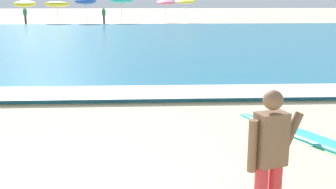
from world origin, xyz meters
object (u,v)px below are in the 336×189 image
(surfer_with_board, at_px, (291,148))
(beach_umbrella_1, at_px, (25,4))
(beach_umbrella_3, at_px, (86,1))
(beach_umbrella_2, at_px, (57,4))
(beach_umbrella_5, at_px, (166,2))
(beach_umbrella_4, at_px, (121,1))
(beachgoer_near_row_left, at_px, (104,15))
(beachgoer_near_row_mid, at_px, (25,15))
(beach_umbrella_6, at_px, (185,1))

(surfer_with_board, bearing_deg, beach_umbrella_1, 109.40)
(beach_umbrella_3, bearing_deg, beach_umbrella_2, 172.77)
(beach_umbrella_1, height_order, beach_umbrella_5, beach_umbrella_5)
(beach_umbrella_4, relative_size, beachgoer_near_row_left, 1.52)
(beach_umbrella_4, distance_m, beachgoer_near_row_mid, 8.98)
(beach_umbrella_5, bearing_deg, beach_umbrella_4, -156.99)
(beach_umbrella_4, distance_m, beachgoer_near_row_left, 2.53)
(beach_umbrella_1, bearing_deg, beachgoer_near_row_left, -18.56)
(beach_umbrella_1, xyz_separation_m, beachgoer_near_row_left, (7.76, -2.61, -0.98))
(beach_umbrella_4, relative_size, beach_umbrella_6, 1.04)
(surfer_with_board, height_order, beach_umbrella_6, beach_umbrella_6)
(beach_umbrella_4, bearing_deg, beach_umbrella_5, 23.01)
(surfer_with_board, bearing_deg, beach_umbrella_2, 105.29)
(beach_umbrella_2, bearing_deg, surfer_with_board, -74.71)
(beach_umbrella_6, relative_size, beachgoer_near_row_left, 1.47)
(beach_umbrella_1, distance_m, beach_umbrella_4, 9.35)
(beach_umbrella_5, distance_m, beach_umbrella_6, 1.95)
(beach_umbrella_4, relative_size, beachgoer_near_row_mid, 1.52)
(beach_umbrella_5, height_order, beachgoer_near_row_left, beach_umbrella_5)
(beach_umbrella_6, bearing_deg, beach_umbrella_2, -169.65)
(beach_umbrella_1, bearing_deg, beach_umbrella_3, -16.58)
(beach_umbrella_3, bearing_deg, surfer_with_board, -78.63)
(beach_umbrella_5, distance_m, beachgoer_near_row_mid, 13.40)
(beach_umbrella_1, height_order, beach_umbrella_3, beach_umbrella_3)
(beach_umbrella_1, bearing_deg, beach_umbrella_5, 3.24)
(surfer_with_board, xyz_separation_m, beachgoer_near_row_left, (-5.49, 35.03, -0.20))
(beach_umbrella_1, distance_m, beach_umbrella_2, 3.67)
(beachgoer_near_row_left, height_order, beachgoer_near_row_mid, same)
(beach_umbrella_5, xyz_separation_m, beachgoer_near_row_mid, (-13.15, -2.38, -1.09))
(beach_umbrella_2, bearing_deg, beach_umbrella_6, 10.35)
(surfer_with_board, xyz_separation_m, beach_umbrella_4, (-3.97, 36.58, 1.09))
(beachgoer_near_row_mid, bearing_deg, beach_umbrella_1, 104.45)
(surfer_with_board, relative_size, beach_umbrella_1, 1.34)
(beach_umbrella_5, height_order, beachgoer_near_row_mid, beach_umbrella_5)
(beach_umbrella_4, xyz_separation_m, beach_umbrella_5, (4.28, 1.82, -0.20))
(beach_umbrella_4, distance_m, beach_umbrella_5, 4.65)
(beach_umbrella_3, height_order, beach_umbrella_5, beach_umbrella_3)
(beachgoer_near_row_mid, bearing_deg, surfer_with_board, -70.38)
(beach_umbrella_2, xyz_separation_m, beachgoer_near_row_left, (4.40, -1.15, -0.97))
(beach_umbrella_4, bearing_deg, beach_umbrella_3, -166.93)
(beach_umbrella_1, bearing_deg, beach_umbrella_6, 2.80)
(beach_umbrella_1, relative_size, beachgoer_near_row_left, 1.40)
(beach_umbrella_4, bearing_deg, beach_umbrella_2, -176.03)
(beach_umbrella_1, xyz_separation_m, beach_umbrella_5, (13.56, 0.77, 0.11))
(beachgoer_near_row_left, bearing_deg, beach_umbrella_2, 165.39)
(beach_umbrella_6, distance_m, beachgoer_near_row_mid, 15.32)
(beach_umbrella_5, bearing_deg, beach_umbrella_3, -161.13)
(beach_umbrella_5, xyz_separation_m, beachgoer_near_row_left, (-5.80, -3.37, -1.09))
(beach_umbrella_4, height_order, beachgoer_near_row_left, beach_umbrella_4)
(beach_umbrella_4, xyz_separation_m, beach_umbrella_6, (6.22, 1.81, -0.10))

